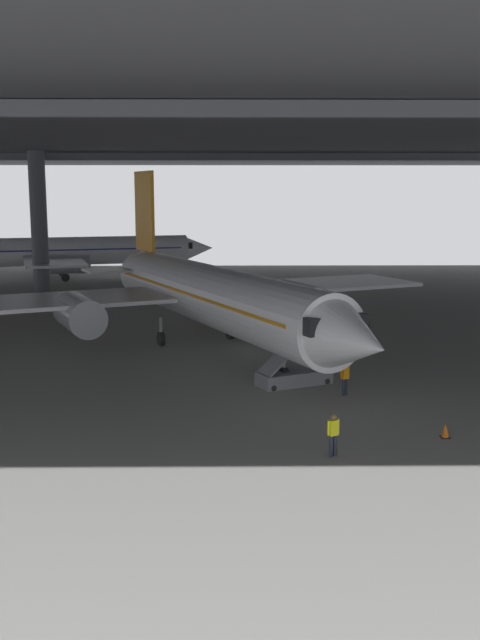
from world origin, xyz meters
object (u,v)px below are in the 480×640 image
airplane_main (208,294)px  crew_worker_near_nose (333,432)px  airplane_distant (78,251)px  boarding_stairs (295,370)px  baggage_tug (221,314)px  traffic_cone_orange (445,431)px  crew_worker_by_stairs (345,377)px

airplane_main → crew_worker_near_nose: 20.01m
airplane_main → airplane_distant: 40.97m
airplane_main → airplane_distant: airplane_main is taller
airplane_main → boarding_stairs: size_ratio=7.36×
boarding_stairs → baggage_tug: (-4.04, 18.62, -0.20)m
boarding_stairs → airplane_main: bearing=118.0°
boarding_stairs → airplane_distant: 50.96m
crew_worker_near_nose → baggage_tug: 29.35m
airplane_main → airplane_distant: size_ratio=1.12×
boarding_stairs → airplane_distant: (-20.54, 46.57, 2.44)m
crew_worker_near_nose → traffic_cone_orange: size_ratio=2.74×
crew_worker_near_nose → baggage_tug: bearing=98.9°
airplane_distant → boarding_stairs: bearing=-66.2°
baggage_tug → boarding_stairs: bearing=-77.8°
traffic_cone_orange → baggage_tug: (-9.32, 26.94, 0.23)m
crew_worker_by_stairs → traffic_cone_orange: crew_worker_by_stairs is taller
traffic_cone_orange → airplane_main: bearing=120.2°
airplane_distant → traffic_cone_orange: (25.83, -54.89, -2.88)m
airplane_distant → traffic_cone_orange: airplane_distant is taller
crew_worker_near_nose → baggage_tug: (-4.55, 28.99, -0.41)m
boarding_stairs → airplane_distant: bearing=113.8°
boarding_stairs → baggage_tug: size_ratio=1.84×
airplane_distant → traffic_cone_orange: bearing=-64.8°
airplane_distant → baggage_tug: (16.51, -27.95, -2.64)m
traffic_cone_orange → crew_worker_by_stairs: bearing=116.3°
crew_worker_near_nose → crew_worker_by_stairs: 8.42m
airplane_main → crew_worker_by_stairs: 13.15m
crew_worker_by_stairs → airplane_main: bearing=122.3°
airplane_main → traffic_cone_orange: (9.97, -17.12, -3.12)m
boarding_stairs → crew_worker_by_stairs: bearing=-43.7°
crew_worker_near_nose → baggage_tug: crew_worker_near_nose is taller
boarding_stairs → crew_worker_near_nose: 10.38m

